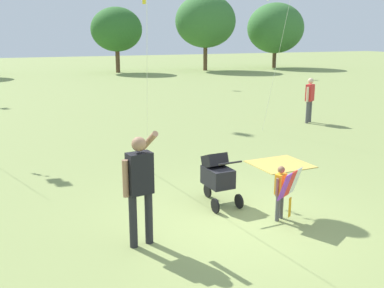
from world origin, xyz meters
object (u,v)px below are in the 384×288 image
(picnic_blanket, at_px, (280,164))
(person_adult_flyer, at_px, (140,181))
(child_with_butterfly_kite, at_px, (282,188))
(person_sitting_far, at_px, (310,97))
(stroller, at_px, (217,174))

(picnic_blanket, bearing_deg, person_adult_flyer, -147.06)
(child_with_butterfly_kite, distance_m, person_sitting_far, 9.47)
(stroller, bearing_deg, picnic_blanket, 34.19)
(person_adult_flyer, bearing_deg, child_with_butterfly_kite, -0.84)
(person_adult_flyer, distance_m, person_sitting_far, 11.27)
(child_with_butterfly_kite, bearing_deg, picnic_blanket, 56.74)
(person_adult_flyer, xyz_separation_m, stroller, (1.88, 1.13, -0.46))
(child_with_butterfly_kite, bearing_deg, person_adult_flyer, 179.16)
(child_with_butterfly_kite, height_order, person_sitting_far, person_sitting_far)
(stroller, distance_m, picnic_blanket, 3.29)
(child_with_butterfly_kite, distance_m, stroller, 1.37)
(person_adult_flyer, height_order, picnic_blanket, person_adult_flyer)
(stroller, xyz_separation_m, picnic_blanket, (2.67, 1.82, -0.60))
(person_adult_flyer, relative_size, person_sitting_far, 1.10)
(child_with_butterfly_kite, relative_size, picnic_blanket, 0.72)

